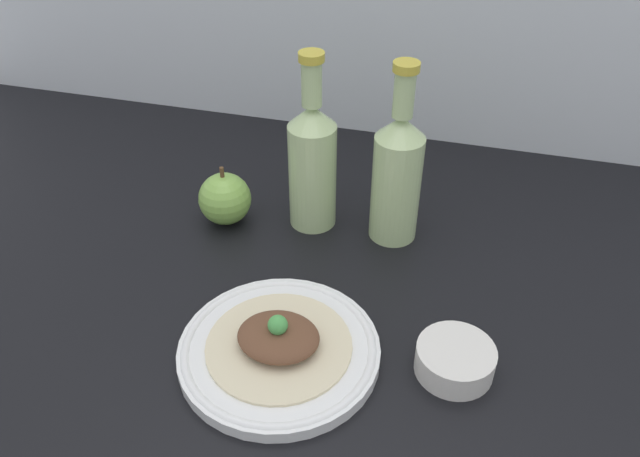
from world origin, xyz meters
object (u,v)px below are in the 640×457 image
plate (279,350)px  cider_bottle_left (312,162)px  plated_food (279,339)px  dipping_bowl (455,360)px  apple (225,199)px  cider_bottle_right (397,174)px

plate → cider_bottle_left: size_ratio=0.89×
plated_food → dipping_bowl: 21.10cm
plate → dipping_bowl: size_ratio=2.62×
plate → apple: (-16.77, 24.53, 3.03)cm
plated_food → dipping_bowl: (20.80, 3.36, -1.13)cm
plate → plated_food: (-0.00, 0.00, 1.85)cm
cider_bottle_left → apple: (-13.16, -3.42, -6.76)cm
apple → dipping_bowl: apple is taller
cider_bottle_left → dipping_bowl: size_ratio=2.94×
plate → dipping_bowl: dipping_bowl is taller
plate → apple: bearing=124.4°
cider_bottle_left → dipping_bowl: 35.82cm
cider_bottle_left → cider_bottle_right: 12.67cm
plate → plated_food: bearing=95.4°
cider_bottle_right → dipping_bowl: (11.74, -24.59, -9.06)cm
dipping_bowl → apple: bearing=150.6°
plate → cider_bottle_left: (-3.61, 27.95, 9.79)cm
apple → dipping_bowl: size_ratio=1.04×
plated_food → dipping_bowl: size_ratio=1.90×
cider_bottle_left → cider_bottle_right: size_ratio=1.00×
plate → apple: apple is taller
plate → plated_food: 1.85cm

